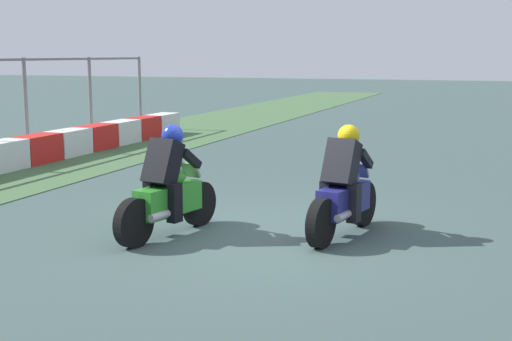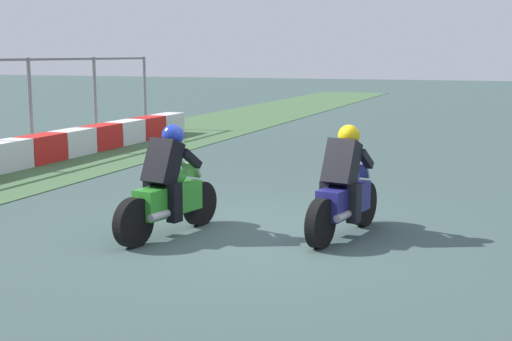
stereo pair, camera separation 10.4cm
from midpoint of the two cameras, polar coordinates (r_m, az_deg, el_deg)
ground_plane at (r=9.72m, az=0.39°, el=-5.19°), size 120.00×120.00×0.00m
rider_lane_a at (r=9.58m, az=6.80°, el=-1.64°), size 2.03×0.62×1.51m
rider_lane_b at (r=9.60m, az=-7.42°, el=-1.63°), size 2.02×0.63×1.51m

